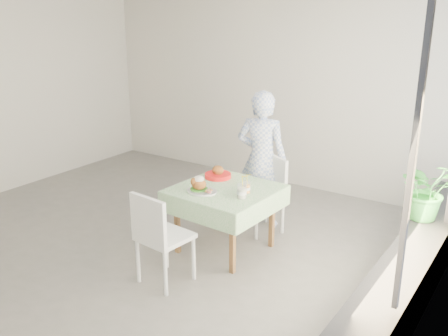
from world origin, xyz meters
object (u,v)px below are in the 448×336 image
Objects in this scene: diner at (262,159)px; cafe_table at (225,212)px; juice_cup_orange at (246,188)px; chair_near at (164,255)px; chair_far at (263,209)px; main_dish at (200,187)px; potted_plant at (426,190)px.

cafe_table is at bearing 77.45° from diner.
cafe_table is 4.33× the size of juice_cup_orange.
juice_cup_orange is (0.38, 0.93, 0.50)m from chair_near.
chair_far is 0.60m from diner.
diner is 4.95× the size of main_dish.
diner is (-0.12, 0.16, 0.57)m from chair_far.
main_dish is (-0.05, 0.68, 0.50)m from chair_near.
main_dish is at bearing 68.52° from diner.
chair_far is (0.09, 0.68, -0.17)m from cafe_table.
juice_cup_orange is at bearing -149.37° from potted_plant.
potted_plant is at bearing 30.48° from main_dish.
diner is at bearing -176.37° from potted_plant.
chair_far is 0.87m from juice_cup_orange.
cafe_table is 2.15m from potted_plant.
chair_far is at bearing 82.88° from chair_near.
chair_near reaches higher than cafe_table.
cafe_table is 0.71m from chair_far.
chair_far is 2.69× the size of main_dish.
potted_plant reaches higher than main_dish.
potted_plant is at bearing 43.43° from chair_near.
potted_plant is (1.79, 0.28, 0.53)m from chair_far.
main_dish is (-0.25, -0.92, 0.51)m from chair_far.
diner is 2.68× the size of potted_plant.
potted_plant reaches higher than chair_far.
cafe_table is 0.64× the size of diner.
chair_near is 2.79× the size of main_dish.
potted_plant is (1.99, 1.89, 0.52)m from chair_near.
diner is at bearing 126.67° from chair_far.
cafe_table is 0.94m from chair_near.
main_dish is at bearing 94.53° from chair_near.
cafe_table is 0.93m from diner.
main_dish is 0.50m from juice_cup_orange.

